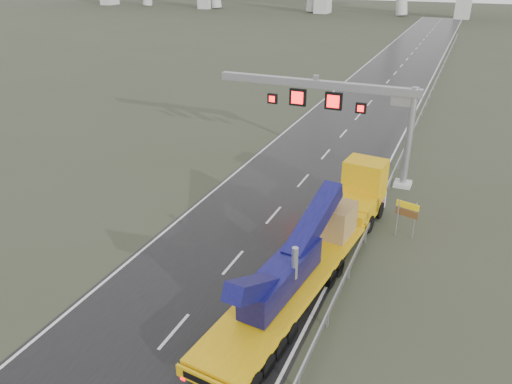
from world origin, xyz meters
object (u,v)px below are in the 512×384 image
at_px(heavy_haul_truck, 324,234).
at_px(striped_barrier, 380,199).
at_px(exit_sign_pair, 407,213).
at_px(sign_gantry, 343,103).

height_order(heavy_haul_truck, striped_barrier, heavy_haul_truck).
bearing_deg(exit_sign_pair, heavy_haul_truck, -114.20).
bearing_deg(exit_sign_pair, striped_barrier, 135.98).
xyz_separation_m(heavy_haul_truck, exit_sign_pair, (3.69, 4.42, -0.06)).
relative_size(exit_sign_pair, striped_barrier, 2.07).
height_order(sign_gantry, heavy_haul_truck, sign_gantry).
relative_size(sign_gantry, exit_sign_pair, 6.41).
relative_size(sign_gantry, striped_barrier, 13.27).
xyz_separation_m(sign_gantry, exit_sign_pair, (5.95, -7.51, -3.99)).
xyz_separation_m(sign_gantry, striped_barrier, (3.90, -3.99, -5.05)).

